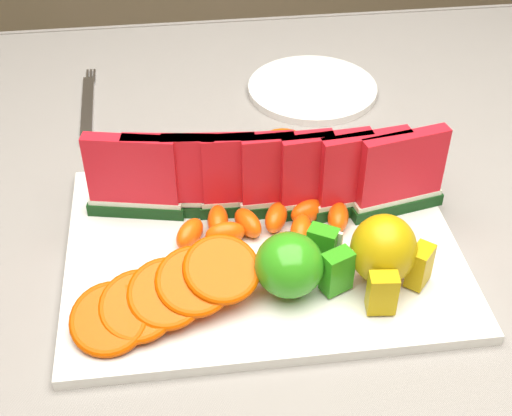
# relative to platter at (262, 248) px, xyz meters

# --- Properties ---
(table) EXTENTS (1.40, 0.90, 0.75)m
(table) POSITION_rel_platter_xyz_m (-0.02, 0.05, -0.11)
(table) COLOR #4C2B19
(table) RESTS_ON ground
(tablecloth) EXTENTS (1.53, 1.03, 0.20)m
(tablecloth) POSITION_rel_platter_xyz_m (-0.02, 0.05, -0.05)
(tablecloth) COLOR gray
(tablecloth) RESTS_ON table
(platter) EXTENTS (0.40, 0.30, 0.01)m
(platter) POSITION_rel_platter_xyz_m (0.00, 0.00, 0.00)
(platter) COLOR silver
(platter) RESTS_ON tablecloth
(apple_cluster) EXTENTS (0.10, 0.08, 0.06)m
(apple_cluster) POSITION_rel_platter_xyz_m (0.02, -0.07, 0.04)
(apple_cluster) COLOR #207A18
(apple_cluster) RESTS_ON platter
(pear_cluster) EXTENTS (0.09, 0.09, 0.07)m
(pear_cluster) POSITION_rel_platter_xyz_m (0.11, -0.07, 0.04)
(pear_cluster) COLOR #AD9316
(pear_cluster) RESTS_ON platter
(side_plate) EXTENTS (0.22, 0.22, 0.01)m
(side_plate) POSITION_rel_platter_xyz_m (0.11, 0.32, -0.00)
(side_plate) COLOR silver
(side_plate) RESTS_ON tablecloth
(fork) EXTENTS (0.02, 0.20, 0.00)m
(fork) POSITION_rel_platter_xyz_m (-0.20, 0.32, -0.00)
(fork) COLOR silver
(fork) RESTS_ON tablecloth
(watermelon_row) EXTENTS (0.39, 0.07, 0.10)m
(watermelon_row) POSITION_rel_platter_xyz_m (0.01, 0.05, 0.05)
(watermelon_row) COLOR #0C3611
(watermelon_row) RESTS_ON platter
(orange_fan_front) EXTENTS (0.19, 0.12, 0.05)m
(orange_fan_front) POSITION_rel_platter_xyz_m (-0.10, -0.08, 0.03)
(orange_fan_front) COLOR #DC470A
(orange_fan_front) RESTS_ON platter
(orange_fan_back) EXTENTS (0.22, 0.09, 0.04)m
(orange_fan_back) POSITION_rel_platter_xyz_m (-0.03, 0.13, 0.02)
(orange_fan_back) COLOR #DC470A
(orange_fan_back) RESTS_ON platter
(tangerine_segments) EXTENTS (0.19, 0.07, 0.03)m
(tangerine_segments) POSITION_rel_platter_xyz_m (0.00, 0.02, 0.02)
(tangerine_segments) COLOR #E34609
(tangerine_segments) RESTS_ON platter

